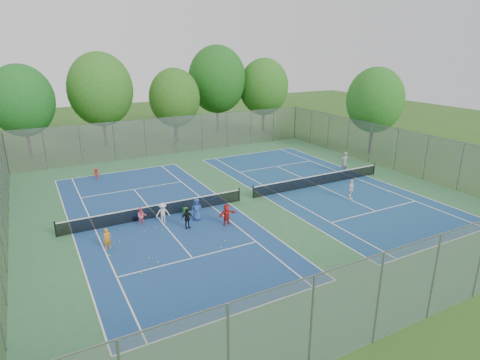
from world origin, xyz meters
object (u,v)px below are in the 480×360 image
(ball_crate, at_px, (135,218))
(net_left, at_px, (157,211))
(ball_hopper, at_px, (186,212))
(net_right, at_px, (319,180))
(instructor, at_px, (344,162))

(ball_crate, bearing_deg, net_left, -9.07)
(net_left, bearing_deg, ball_hopper, -18.60)
(net_right, relative_size, ball_hopper, 23.04)
(ball_hopper, xyz_separation_m, instructor, (16.51, 2.34, 0.71))
(net_right, distance_m, instructor, 4.71)
(ball_crate, relative_size, instructor, 0.16)
(ball_crate, bearing_deg, net_right, -0.87)
(net_right, height_order, instructor, instructor)
(ball_crate, relative_size, ball_hopper, 0.56)
(net_right, bearing_deg, instructor, 21.63)
(net_left, height_order, instructor, instructor)
(net_left, height_order, net_right, same)
(instructor, bearing_deg, net_right, 22.78)
(ball_crate, height_order, instructor, instructor)
(net_left, distance_m, ball_hopper, 1.95)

